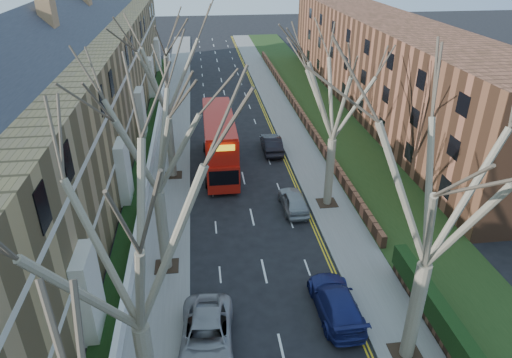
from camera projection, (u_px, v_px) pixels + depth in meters
name	position (u px, v px, depth m)	size (l,w,h in m)	color
pavement_left	(174.00, 128.00, 47.29)	(3.00, 102.00, 0.12)	slate
pavement_right	(288.00, 123.00, 48.64)	(3.00, 102.00, 0.12)	slate
terrace_left	(70.00, 105.00, 36.86)	(9.70, 78.00, 13.60)	#9C814F
flats_right	(383.00, 64.00, 51.17)	(13.97, 54.00, 10.00)	brown
front_wall_left	(152.00, 156.00, 39.82)	(0.30, 78.00, 1.00)	white
grass_verge_right	(329.00, 120.00, 49.11)	(6.00, 102.00, 0.06)	#1D3714
tree_left_mid	(124.00, 226.00, 13.92)	(10.50, 10.50, 14.71)	#6E654F
tree_left_far	(150.00, 122.00, 22.85)	(10.15, 10.15, 14.22)	#6E654F
tree_left_dist	(163.00, 60.00, 33.26)	(10.50, 10.50, 14.71)	#6E654F
tree_right_mid	(444.00, 175.00, 16.96)	(10.50, 10.50, 14.71)	#6E654F
tree_right_far	(337.00, 81.00, 29.41)	(10.15, 10.15, 14.22)	#6E654F
double_decker_bus	(220.00, 143.00, 38.22)	(2.80, 10.84, 4.53)	#AC150C
car_left_far	(207.00, 336.00, 21.48)	(2.50, 5.42, 1.50)	gray
car_right_near	(336.00, 302.00, 23.53)	(2.08, 5.12, 1.49)	navy
car_right_mid	(294.00, 201.00, 32.77)	(1.69, 4.19, 1.43)	gray
car_right_far	(272.00, 144.00, 41.82)	(1.62, 4.63, 1.53)	black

